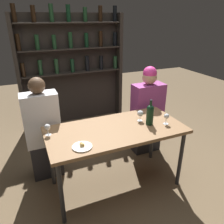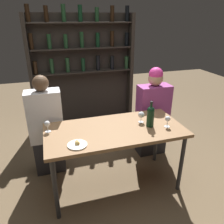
% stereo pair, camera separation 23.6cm
% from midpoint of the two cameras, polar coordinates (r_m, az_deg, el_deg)
% --- Properties ---
extents(ground_plane, '(10.00, 10.00, 0.00)m').
position_cam_midpoint_polar(ground_plane, '(2.77, -1.66, -18.21)').
color(ground_plane, brown).
extents(dining_table, '(1.48, 0.71, 0.75)m').
position_cam_midpoint_polar(dining_table, '(2.37, -1.85, -5.81)').
color(dining_table, olive).
rests_on(dining_table, ground_plane).
extents(wine_rack_wall, '(1.83, 0.21, 2.02)m').
position_cam_midpoint_polar(wine_rack_wall, '(3.96, -12.21, 11.93)').
color(wine_rack_wall, '#28231E').
rests_on(wine_rack_wall, ground_plane).
extents(wine_bottle, '(0.08, 0.08, 0.29)m').
position_cam_midpoint_polar(wine_bottle, '(2.39, 7.15, -0.53)').
color(wine_bottle, black).
rests_on(wine_bottle, dining_table).
extents(wine_glass_0, '(0.07, 0.07, 0.13)m').
position_cam_midpoint_polar(wine_glass_0, '(2.47, 4.70, -0.51)').
color(wine_glass_0, silver).
rests_on(wine_glass_0, dining_table).
extents(wine_glass_1, '(0.06, 0.06, 0.13)m').
position_cam_midpoint_polar(wine_glass_1, '(2.44, 11.40, -1.28)').
color(wine_glass_1, silver).
rests_on(wine_glass_1, dining_table).
extents(wine_glass_2, '(0.06, 0.06, 0.12)m').
position_cam_midpoint_polar(wine_glass_2, '(2.30, -19.37, -3.91)').
color(wine_glass_2, silver).
rests_on(wine_glass_2, dining_table).
extents(food_plate_0, '(0.19, 0.19, 0.04)m').
position_cam_midpoint_polar(food_plate_0, '(2.05, -11.14, -8.86)').
color(food_plate_0, silver).
rests_on(food_plate_0, dining_table).
extents(seated_person_left, '(0.40, 0.22, 1.26)m').
position_cam_midpoint_polar(seated_person_left, '(2.74, -19.88, -5.18)').
color(seated_person_left, '#26262B').
rests_on(seated_person_left, ground_plane).
extents(seated_person_right, '(0.43, 0.22, 1.26)m').
position_cam_midpoint_polar(seated_person_right, '(3.10, 7.02, -0.29)').
color(seated_person_right, '#26262B').
rests_on(seated_person_right, ground_plane).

